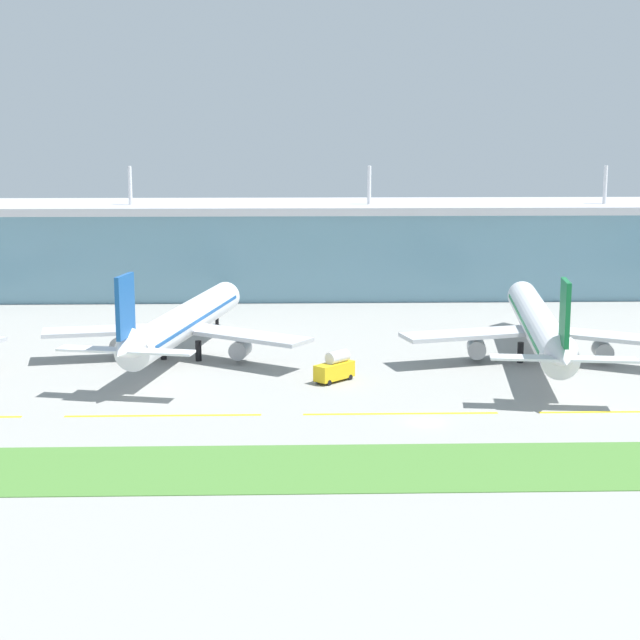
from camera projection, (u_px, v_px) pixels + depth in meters
The scene contains 9 objects.
ground_plane at pixel (426, 422), 144.54m from camera, with size 600.00×600.00×0.00m, color gray.
terminal_building at pixel (367, 247), 252.26m from camera, with size 288.00×34.00×31.13m.
airliner_near_middle at pixel (183, 323), 182.69m from camera, with size 47.75×64.06×18.90m.
airliner_far_middle at pixel (539, 325), 180.55m from camera, with size 48.42×70.13×18.90m.
taxiway_stripe_mid_west at pixel (163, 416), 147.85m from camera, with size 28.00×0.70×0.04m, color yellow.
taxiway_stripe_centre at pixel (401, 414), 148.84m from camera, with size 28.00×0.70×0.04m, color yellow.
taxiway_stripe_mid_east at pixel (635, 412), 149.82m from camera, with size 28.00×0.70×0.04m, color yellow.
grass_verge at pixel (446, 467), 125.82m from camera, with size 300.00×18.00×0.10m, color #477A33.
fuel_truck at pixel (335, 368), 167.14m from camera, with size 6.93×6.93×4.95m.
Camera 1 is at (-18.82, -138.81, 41.10)m, focal length 58.29 mm.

